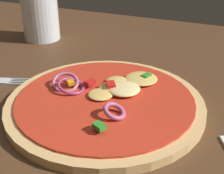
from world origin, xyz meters
TOP-DOWN VIEW (x-y plane):
  - dining_table at (0.00, 0.00)m, footprint 1.30×0.96m
  - pizza at (0.03, 0.01)m, footprint 0.28×0.28m
  - beer_glass at (-0.22, 0.21)m, footprint 0.08×0.08m

SIDE VIEW (x-z plane):
  - dining_table at x=0.00m, z-range 0.00..0.04m
  - pizza at x=0.03m, z-range 0.03..0.06m
  - beer_glass at x=-0.22m, z-range 0.03..0.15m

